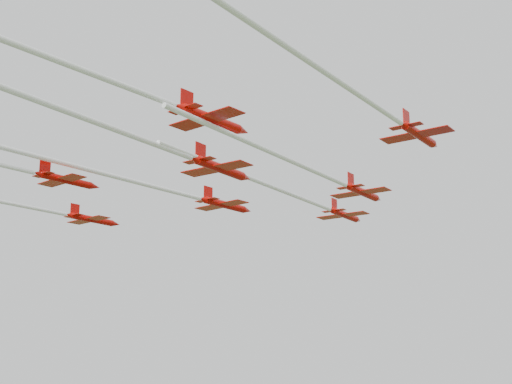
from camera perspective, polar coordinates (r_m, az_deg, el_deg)
The scene contains 6 objects.
jet_lead at distance 110.78m, azimuth 4.19°, elevation -0.71°, with size 8.89×53.41×2.65m.
jet_row2_left at distance 107.39m, azimuth -7.25°, elevation 0.20°, with size 12.40×56.54×2.86m.
jet_row2_right at distance 93.41m, azimuth 5.64°, elevation 1.26°, with size 8.62×47.61×2.56m.
jet_row3_mid at distance 80.45m, azimuth -10.00°, elevation 4.51°, with size 9.83×65.27×2.92m.
jet_row3_right at distance 68.91m, azimuth 7.59°, elevation 8.15°, with size 8.20×61.21×2.43m.
jet_row4_right at distance 65.07m, azimuth -14.13°, elevation 9.62°, with size 13.07×63.95×2.62m.
Camera 1 is at (53.26, -82.77, 30.94)m, focal length 50.00 mm.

